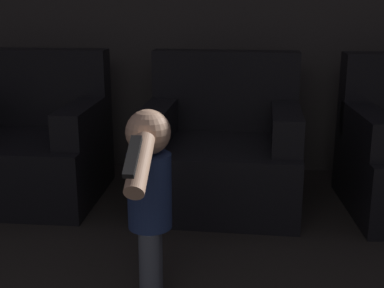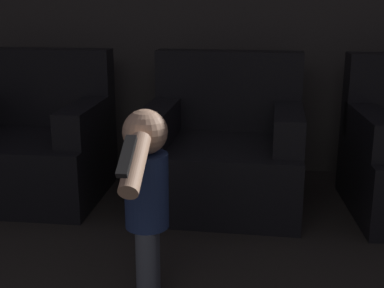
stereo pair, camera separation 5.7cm
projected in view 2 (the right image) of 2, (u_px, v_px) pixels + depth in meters
name	position (u px, v px, depth m)	size (l,w,h in m)	color
armchair_left	(32.00, 146.00, 3.27)	(0.89, 0.80, 0.87)	black
armchair_middle	(224.00, 152.00, 3.13)	(0.92, 0.83, 0.87)	black
person_toddler	(146.00, 191.00, 2.06)	(0.17, 0.54, 0.78)	#474C56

